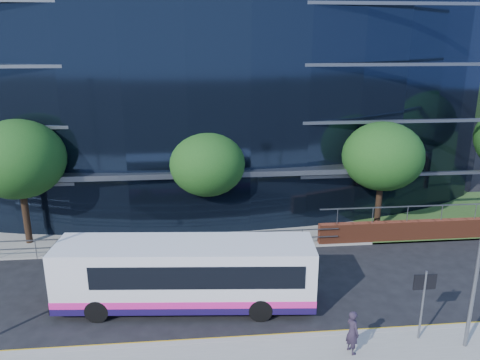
{
  "coord_description": "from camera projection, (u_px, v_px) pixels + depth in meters",
  "views": [
    {
      "loc": [
        -3.67,
        -16.0,
        10.92
      ],
      "look_at": [
        -1.3,
        8.0,
        3.67
      ],
      "focal_mm": 35.0,
      "sensor_mm": 36.0,
      "label": 1
    }
  ],
  "objects": [
    {
      "name": "ground",
      "position": [
        292.0,
        324.0,
        18.74
      ],
      "size": [
        200.0,
        200.0,
        0.0
      ],
      "primitive_type": "plane",
      "color": "black",
      "rests_on": "ground"
    },
    {
      "name": "kerb",
      "position": [
        297.0,
        337.0,
        17.76
      ],
      "size": [
        80.0,
        0.25,
        0.16
      ],
      "primitive_type": "cube",
      "color": "gray",
      "rests_on": "ground"
    },
    {
      "name": "yellow_line_outer",
      "position": [
        296.0,
        336.0,
        17.98
      ],
      "size": [
        80.0,
        0.08,
        0.01
      ],
      "primitive_type": "cube",
      "color": "gold",
      "rests_on": "ground"
    },
    {
      "name": "yellow_line_inner",
      "position": [
        295.0,
        333.0,
        18.12
      ],
      "size": [
        80.0,
        0.08,
        0.01
      ],
      "primitive_type": "cube",
      "color": "gold",
      "rests_on": "ground"
    },
    {
      "name": "far_forecourt",
      "position": [
        159.0,
        225.0,
        28.64
      ],
      "size": [
        50.0,
        8.0,
        0.1
      ],
      "primitive_type": "cube",
      "color": "gray",
      "rests_on": "ground"
    },
    {
      "name": "glass_office",
      "position": [
        189.0,
        79.0,
        35.93
      ],
      "size": [
        44.0,
        23.1,
        16.0
      ],
      "color": "black",
      "rests_on": "ground"
    },
    {
      "name": "guard_railings",
      "position": [
        114.0,
        241.0,
        24.42
      ],
      "size": [
        24.0,
        0.05,
        1.1
      ],
      "color": "slate",
      "rests_on": "ground"
    },
    {
      "name": "apartment_block",
      "position": [
        421.0,
        38.0,
        73.08
      ],
      "size": [
        60.0,
        42.0,
        30.0
      ],
      "color": "#2D511E",
      "rests_on": "ground"
    },
    {
      "name": "street_sign",
      "position": [
        424.0,
        291.0,
        17.03
      ],
      "size": [
        0.85,
        0.09,
        2.8
      ],
      "color": "slate",
      "rests_on": "pavement_near"
    },
    {
      "name": "tree_far_a",
      "position": [
        18.0,
        159.0,
        24.69
      ],
      "size": [
        4.95,
        4.95,
        6.98
      ],
      "color": "black",
      "rests_on": "ground"
    },
    {
      "name": "tree_far_b",
      "position": [
        207.0,
        164.0,
        26.3
      ],
      "size": [
        4.29,
        4.29,
        6.05
      ],
      "color": "black",
      "rests_on": "ground"
    },
    {
      "name": "tree_far_c",
      "position": [
        383.0,
        156.0,
        26.67
      ],
      "size": [
        4.62,
        4.62,
        6.51
      ],
      "color": "black",
      "rests_on": "ground"
    },
    {
      "name": "tree_dist_e",
      "position": [
        418.0,
        94.0,
        57.82
      ],
      "size": [
        4.62,
        4.62,
        6.51
      ],
      "color": "black",
      "rests_on": "ground"
    },
    {
      "name": "city_bus",
      "position": [
        188.0,
        274.0,
        19.54
      ],
      "size": [
        10.9,
        3.39,
        2.9
      ],
      "rotation": [
        0.0,
        0.0,
        -0.09
      ],
      "color": "silver",
      "rests_on": "ground"
    },
    {
      "name": "pedestrian",
      "position": [
        352.0,
        332.0,
        16.58
      ],
      "size": [
        0.56,
        0.7,
        1.65
      ],
      "primitive_type": "imported",
      "rotation": [
        0.0,
        0.0,
        1.89
      ],
      "color": "#261E2D",
      "rests_on": "pavement_near"
    }
  ]
}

